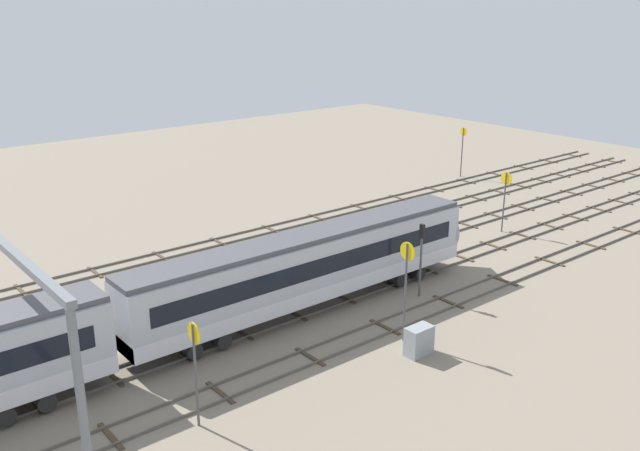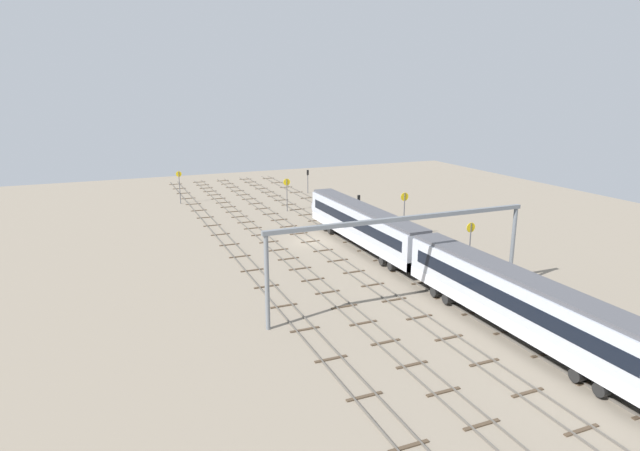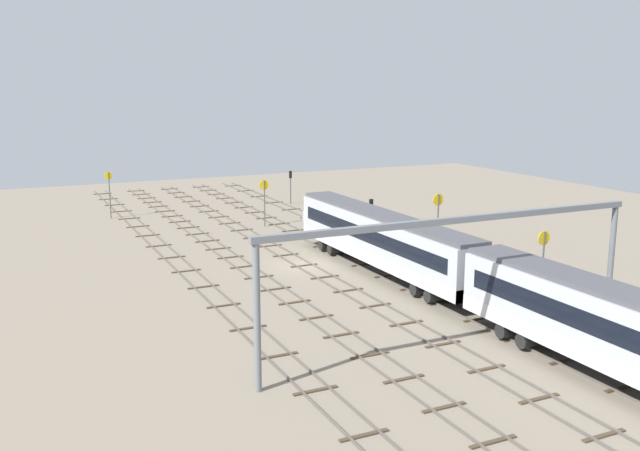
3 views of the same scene
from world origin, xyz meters
name	(u,v)px [view 1 (image 1 of 3)]	position (x,y,z in m)	size (l,w,h in m)	color
ground_plane	(319,270)	(0.00, 0.00, 0.00)	(115.86, 115.86, 0.00)	gray
track_near_foreground	(418,313)	(0.00, -9.42, 0.07)	(99.86, 2.40, 0.16)	#59544C
track_with_train	(365,289)	(0.00, -4.71, 0.07)	(99.86, 2.40, 0.16)	#59544C
track_middle	(319,269)	(0.00, 0.00, 0.07)	(99.86, 2.40, 0.16)	#59544C
track_second_far	(280,251)	(0.00, 4.71, 0.07)	(99.86, 2.40, 0.16)	#59544C
track_far_background	(245,235)	(0.00, 9.42, 0.07)	(99.86, 2.40, 0.16)	#59544C
train	(123,325)	(-16.49, -4.71, 2.66)	(50.40, 3.24, 4.80)	#B7BCC6
speed_sign_near_foreground	(195,358)	(-15.98, -11.08, 3.36)	(0.14, 1.01, 5.06)	#4C4C51
speed_sign_mid_trackside	(406,277)	(-3.09, -11.23, 3.86)	(0.14, 1.05, 5.83)	#4C4C51
speed_sign_far_trackside	(505,192)	(16.91, -2.95, 3.37)	(0.14, 1.06, 5.01)	#4C4C51
speed_sign_distant_end	(462,145)	(28.74, 11.22, 3.42)	(0.14, 0.90, 5.31)	#4C4C51
signal_light_trackside_departure	(421,250)	(2.09, -7.58, 3.16)	(0.31, 0.32, 4.85)	#4C4C51
relay_cabinet	(419,341)	(-3.60, -12.82, 0.81)	(1.52, 0.89, 1.61)	gray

